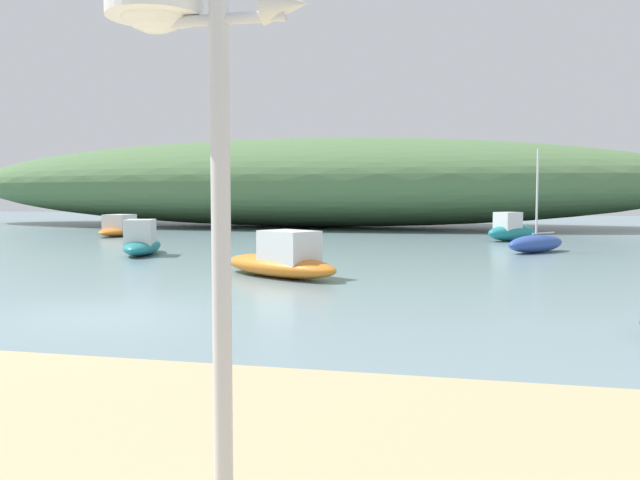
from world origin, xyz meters
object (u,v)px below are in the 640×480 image
(mast_structure, at_px, (172,38))
(motorboat_mid_channel, at_px, (123,228))
(motorboat_west_reach, at_px, (511,230))
(motorboat_near_shore, at_px, (282,260))
(sailboat_inner_mooring, at_px, (536,243))
(motorboat_far_left, at_px, (142,242))

(mast_structure, xyz_separation_m, motorboat_mid_channel, (-16.33, 28.20, -2.83))
(mast_structure, distance_m, motorboat_west_reach, 29.26)
(mast_structure, bearing_deg, motorboat_near_shore, 103.49)
(motorboat_near_shore, distance_m, sailboat_inner_mooring, 11.96)
(motorboat_far_left, distance_m, motorboat_mid_channel, 11.50)
(motorboat_near_shore, xyz_separation_m, motorboat_west_reach, (6.86, 15.44, 0.07))
(motorboat_near_shore, bearing_deg, motorboat_west_reach, 66.05)
(motorboat_far_left, distance_m, sailboat_inner_mooring, 14.94)
(motorboat_near_shore, xyz_separation_m, sailboat_inner_mooring, (7.45, 9.35, -0.10))
(mast_structure, relative_size, sailboat_inner_mooring, 0.91)
(motorboat_far_left, relative_size, motorboat_mid_channel, 0.91)
(mast_structure, bearing_deg, motorboat_west_reach, 82.85)
(motorboat_west_reach, distance_m, motorboat_far_left, 17.19)
(motorboat_far_left, bearing_deg, motorboat_near_shore, -36.49)
(mast_structure, bearing_deg, motorboat_far_left, 118.56)
(motorboat_near_shore, bearing_deg, motorboat_mid_channel, 131.62)
(mast_structure, relative_size, motorboat_near_shore, 0.85)
(motorboat_west_reach, xyz_separation_m, sailboat_inner_mooring, (0.59, -6.09, -0.17))
(motorboat_near_shore, height_order, sailboat_inner_mooring, sailboat_inner_mooring)
(motorboat_mid_channel, bearing_deg, motorboat_far_left, -57.17)
(motorboat_west_reach, bearing_deg, motorboat_mid_channel, -177.97)
(mast_structure, height_order, motorboat_far_left, mast_structure)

